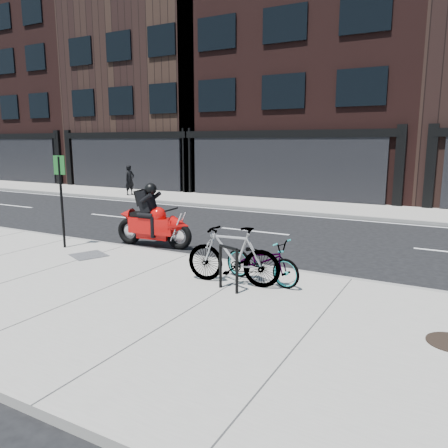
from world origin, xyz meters
The scene contains 13 objects.
ground centered at (0.00, 0.00, 0.00)m, with size 120.00×120.00×0.00m, color black.
sidewalk_near centered at (0.00, -5.00, 0.07)m, with size 60.00×6.00×0.13m, color gray.
sidewalk_far centered at (0.00, 7.75, 0.07)m, with size 60.00×3.50×0.13m, color gray.
building_west centered at (-22.00, 14.50, 6.75)m, with size 10.00×10.00×13.50m, color black.
building_midwest centered at (-12.00, 14.50, 6.00)m, with size 10.00×10.00×12.00m, color black.
building_center centered at (-2.00, 14.50, 7.25)m, with size 12.00×10.00×14.50m, color black.
bike_rack centered at (2.13, -3.79, 0.63)m, with size 0.48×0.21×0.85m.
bicycle_front centered at (2.47, -3.05, 0.58)m, with size 0.60×1.71×0.90m, color gray.
bicycle_rear centered at (2.02, -3.41, 0.71)m, with size 0.54×1.92×1.15m, color gray.
motorcycle centered at (-1.49, -1.22, 0.72)m, with size 2.38×0.61×1.78m.
pedestrian centered at (-9.42, 6.95, 0.91)m, with size 0.57×0.37×1.56m, color black.
utility_grate centered at (-2.08, -3.18, 0.14)m, with size 0.75×0.75×0.01m, color #474749.
sign_post centered at (-3.26, -2.87, 1.56)m, with size 0.32×0.09×2.40m.
Camera 1 is at (5.78, -10.68, 2.87)m, focal length 35.00 mm.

